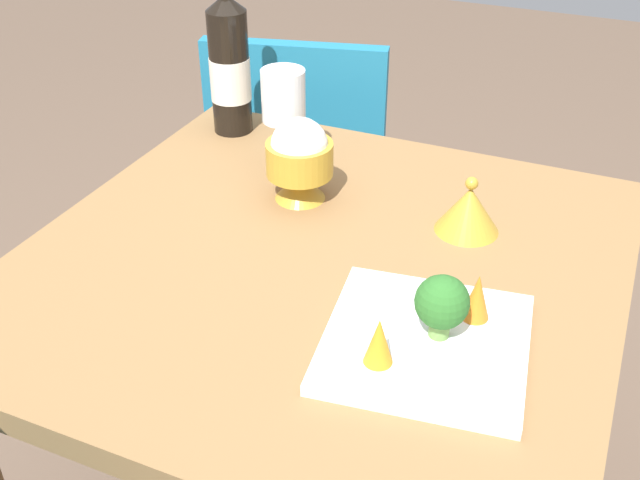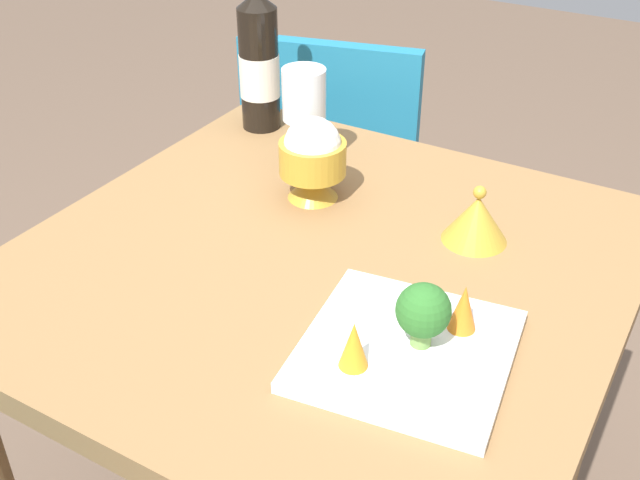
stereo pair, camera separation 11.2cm
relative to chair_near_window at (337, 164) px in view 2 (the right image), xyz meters
name	(u,v)px [view 2 (the right image)]	position (x,y,z in m)	size (l,w,h in m)	color
dining_table	(320,305)	(-0.63, -0.32, 0.12)	(0.86, 0.86, 0.74)	olive
chair_near_window	(337,164)	(0.00, 0.00, 0.00)	(0.48, 0.48, 0.85)	teal
wine_bottle	(259,62)	(-0.28, 0.01, 0.34)	(0.08, 0.08, 0.33)	black
wine_glass	(304,97)	(-0.38, -0.15, 0.34)	(0.08, 0.08, 0.18)	white
rice_bowl	(313,157)	(-0.48, -0.22, 0.28)	(0.11, 0.11, 0.14)	gold
rice_bowl_lid	(476,218)	(-0.47, -0.50, 0.25)	(0.10, 0.10, 0.09)	gold
serving_plate	(406,350)	(-0.76, -0.52, 0.22)	(0.28, 0.28, 0.02)	white
broccoli_floret	(423,312)	(-0.75, -0.53, 0.27)	(0.07, 0.07, 0.09)	#729E4C
carrot_garnish_left	(354,345)	(-0.82, -0.48, 0.26)	(0.04, 0.04, 0.06)	orange
carrot_garnish_right	(464,308)	(-0.69, -0.57, 0.26)	(0.04, 0.04, 0.06)	orange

